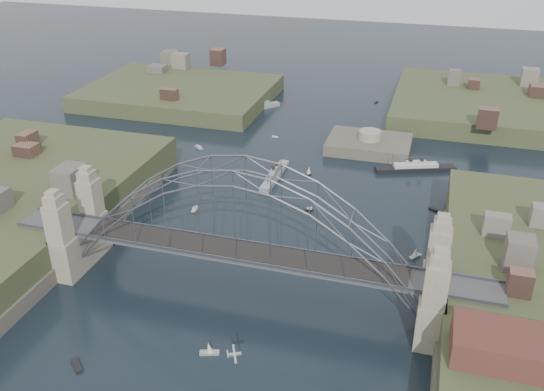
{
  "coord_description": "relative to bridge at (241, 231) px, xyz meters",
  "views": [
    {
      "loc": [
        28.2,
        -77.51,
        61.57
      ],
      "look_at": [
        0.0,
        18.0,
        10.0
      ],
      "focal_mm": 38.46,
      "sensor_mm": 36.0,
      "label": 1
    }
  ],
  "objects": [
    {
      "name": "small_boat_k",
      "position": [
        8.78,
        110.87,
        -12.17
      ],
      "size": [
        1.15,
        1.88,
        0.45
      ],
      "color": "silver",
      "rests_on": "ground"
    },
    {
      "name": "small_boat_c",
      "position": [
        0.19,
        -15.94,
        -11.56
      ],
      "size": [
        3.12,
        1.86,
        2.38
      ],
      "color": "silver",
      "rests_on": "ground"
    },
    {
      "name": "ocean_liner",
      "position": [
        25.15,
        59.6,
        -11.56
      ],
      "size": [
        19.84,
        9.62,
        4.95
      ],
      "color": "black",
      "rests_on": "ground"
    },
    {
      "name": "ground",
      "position": [
        0.0,
        0.0,
        -12.32
      ],
      "size": [
        500.0,
        500.0,
        0.0
      ],
      "primitive_type": "plane",
      "color": "black",
      "rests_on": "ground"
    },
    {
      "name": "aeroplane",
      "position": [
        6.4,
        -22.14,
        -5.32
      ],
      "size": [
        2.06,
        3.41,
        0.53
      ],
      "color": "#B8BAC0"
    },
    {
      "name": "headland_ne",
      "position": [
        50.0,
        110.0,
        -11.57
      ],
      "size": [
        70.0,
        55.0,
        9.5
      ],
      "primitive_type": "cube",
      "color": "#3C4425",
      "rests_on": "ground"
    },
    {
      "name": "naval_cruiser_far",
      "position": [
        -27.11,
        92.95,
        -11.47
      ],
      "size": [
        12.33,
        13.7,
        5.47
      ],
      "color": "#959A9D",
      "rests_on": "ground"
    },
    {
      "name": "small_boat_d",
      "position": [
        30.4,
        39.86,
        -12.17
      ],
      "size": [
        2.06,
        1.7,
        0.45
      ],
      "color": "silver",
      "rests_on": "ground"
    },
    {
      "name": "small_boat_e",
      "position": [
        -32.63,
        57.73,
        -12.04
      ],
      "size": [
        3.07,
        2.69,
        1.43
      ],
      "color": "silver",
      "rests_on": "ground"
    },
    {
      "name": "bridge",
      "position": [
        0.0,
        0.0,
        0.0
      ],
      "size": [
        84.0,
        13.8,
        24.6
      ],
      "color": "#49494B",
      "rests_on": "ground"
    },
    {
      "name": "small_boat_j",
      "position": [
        -17.48,
        -23.99,
        -12.17
      ],
      "size": [
        2.96,
        2.82,
        0.45
      ],
      "color": "silver",
      "rests_on": "ground"
    },
    {
      "name": "small_boat_f",
      "position": [
        0.1,
        49.85,
        -11.29
      ],
      "size": [
        1.59,
        1.56,
        2.38
      ],
      "color": "silver",
      "rests_on": "ground"
    },
    {
      "name": "small_boat_h",
      "position": [
        -14.83,
        71.31,
        -12.17
      ],
      "size": [
        1.9,
        1.05,
        0.45
      ],
      "color": "silver",
      "rests_on": "ground"
    },
    {
      "name": "small_boat_b",
      "position": [
        4.42,
        31.91,
        -12.03
      ],
      "size": [
        1.95,
        1.49,
        1.43
      ],
      "color": "silver",
      "rests_on": "ground"
    },
    {
      "name": "naval_cruiser_near",
      "position": [
        -7.48,
        45.77,
        -11.52
      ],
      "size": [
        2.7,
        17.26,
        5.16
      ],
      "color": "#959A9D",
      "rests_on": "ground"
    },
    {
      "name": "fort_island",
      "position": [
        12.0,
        70.0,
        -12.66
      ],
      "size": [
        22.0,
        16.0,
        9.4
      ],
      "color": "#4E4A3D",
      "rests_on": "ground"
    },
    {
      "name": "headland_nw",
      "position": [
        -55.0,
        95.0,
        -11.82
      ],
      "size": [
        60.0,
        45.0,
        9.0
      ],
      "primitive_type": "cube",
      "color": "#3C4425",
      "rests_on": "ground"
    },
    {
      "name": "small_boat_i",
      "position": [
        28.01,
        19.65,
        -11.53
      ],
      "size": [
        2.38,
        2.75,
        2.38
      ],
      "color": "silver",
      "rests_on": "ground"
    },
    {
      "name": "wharf_shed",
      "position": [
        44.0,
        -14.0,
        -2.32
      ],
      "size": [
        20.0,
        8.0,
        4.0
      ],
      "primitive_type": "cube",
      "color": "#592D26",
      "rests_on": "shore_east"
    },
    {
      "name": "small_boat_a",
      "position": [
        -19.7,
        25.08,
        -12.04
      ],
      "size": [
        0.87,
        2.57,
        1.43
      ],
      "color": "silver",
      "rests_on": "ground"
    }
  ]
}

